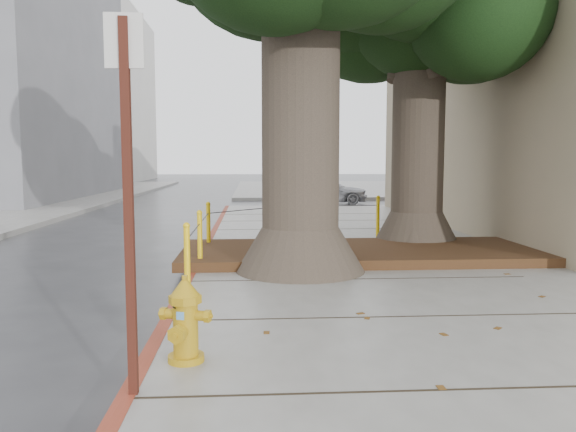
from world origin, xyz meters
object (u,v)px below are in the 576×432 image
object	(u,v)px
car_silver	(325,190)
signpost	(128,184)
car_red	(451,189)
fire_hydrant	(185,320)

from	to	relation	value
car_silver	signpost	bearing A→B (deg)	176.03
car_red	car_silver	bearing A→B (deg)	100.54
fire_hydrant	car_red	xyz separation A→B (m)	(9.44, 19.72, 0.07)
car_silver	car_red	xyz separation A→B (m)	(5.69, 0.43, -0.02)
signpost	car_red	bearing A→B (deg)	64.10
fire_hydrant	car_red	world-z (taller)	car_red
signpost	car_silver	xyz separation A→B (m)	(4.07, 19.94, -1.11)
fire_hydrant	signpost	world-z (taller)	signpost
signpost	car_silver	distance (m)	20.38
signpost	car_red	distance (m)	22.61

